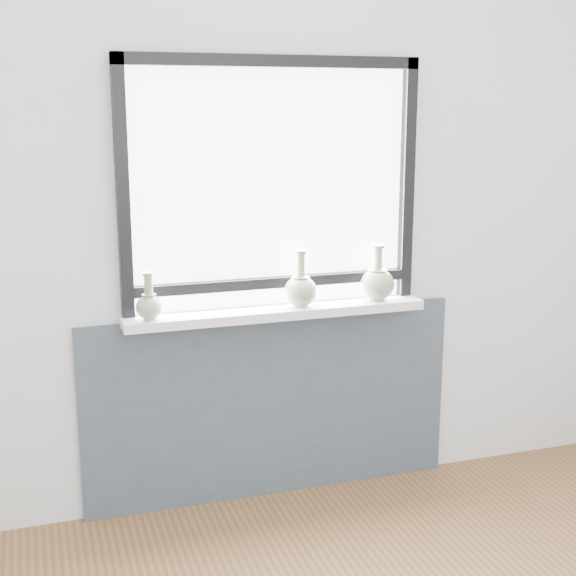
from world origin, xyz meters
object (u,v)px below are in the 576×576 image
object	(u,v)px
vase_a	(149,304)
vase_b	(301,289)
vase_c	(377,282)
windowsill	(276,312)

from	to	relation	value
vase_a	vase_b	bearing A→B (deg)	1.18
vase_a	vase_c	world-z (taller)	vase_c
vase_b	vase_c	xyz separation A→B (m)	(0.36, 0.00, 0.00)
vase_b	vase_c	bearing A→B (deg)	0.67
windowsill	vase_a	xyz separation A→B (m)	(-0.55, -0.03, 0.08)
windowsill	vase_c	distance (m)	0.48
vase_c	windowsill	bearing A→B (deg)	179.03
vase_b	vase_c	world-z (taller)	vase_c
windowsill	vase_b	xyz separation A→B (m)	(0.11, -0.01, 0.10)
windowsill	vase_b	size ratio (longest dim) A/B	5.38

